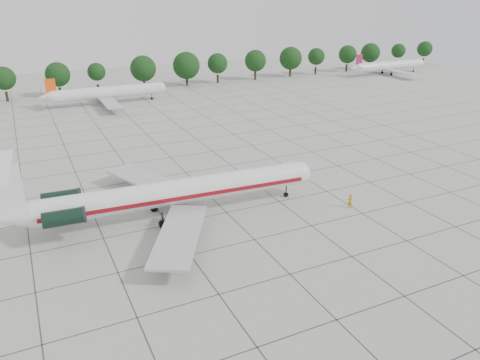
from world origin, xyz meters
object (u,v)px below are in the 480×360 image
at_px(main_airliner, 161,194).
at_px(bg_airliner_e, 389,66).
at_px(bg_airliner_c, 107,93).
at_px(ground_crew, 350,201).

distance_m(main_airliner, bg_airliner_e, 125.24).
height_order(bg_airliner_c, bg_airliner_e, same).
height_order(main_airliner, bg_airliner_e, main_airliner).
bearing_deg(bg_airliner_c, bg_airliner_e, 2.12).
distance_m(main_airliner, ground_crew, 25.03).
bearing_deg(bg_airliner_c, ground_crew, -77.31).
height_order(main_airliner, bg_airliner_c, main_airliner).
relative_size(bg_airliner_c, bg_airliner_e, 1.00).
relative_size(main_airliner, ground_crew, 21.02).
height_order(main_airliner, ground_crew, main_airliner).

